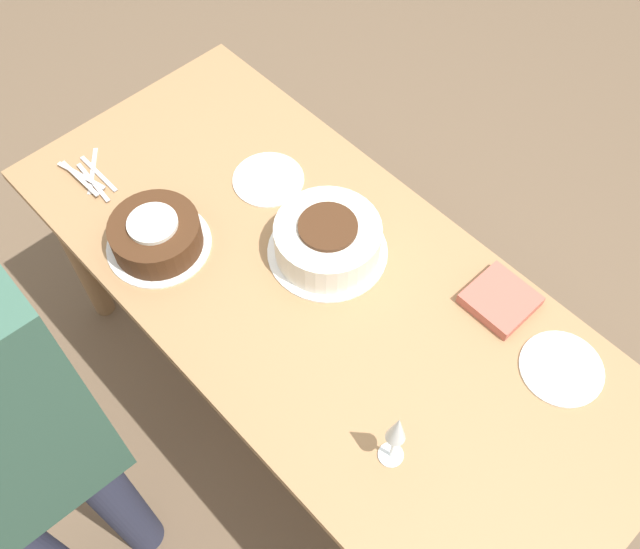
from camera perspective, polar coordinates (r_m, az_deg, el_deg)
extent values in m
plane|color=brown|center=(2.46, 0.00, -10.18)|extent=(12.00, 12.00, 0.00)
cube|color=#9E754C|center=(1.81, 0.00, -1.12)|extent=(1.78, 0.79, 0.03)
cylinder|color=brown|center=(2.45, -18.81, 1.71)|extent=(0.07, 0.07, 0.72)
cylinder|color=brown|center=(2.62, -7.16, 9.74)|extent=(0.07, 0.07, 0.72)
cylinder|color=brown|center=(2.15, 22.43, -14.90)|extent=(0.07, 0.07, 0.72)
cylinder|color=white|center=(1.85, 0.60, 1.89)|extent=(0.31, 0.31, 0.01)
cylinder|color=silver|center=(1.81, 0.61, 2.82)|extent=(0.27, 0.27, 0.10)
cylinder|color=#422614|center=(1.76, 0.63, 3.85)|extent=(0.15, 0.15, 0.01)
cylinder|color=white|center=(1.91, -12.74, 2.36)|extent=(0.27, 0.27, 0.01)
cylinder|color=#422614|center=(1.87, -12.99, 3.14)|extent=(0.23, 0.23, 0.08)
cylinder|color=silver|center=(1.84, -13.27, 4.00)|extent=(0.13, 0.13, 0.01)
cylinder|color=silver|center=(1.61, 5.68, -14.17)|extent=(0.06, 0.06, 0.00)
cylinder|color=silver|center=(1.55, 5.86, -13.49)|extent=(0.01, 0.01, 0.11)
cone|color=silver|center=(1.46, 6.21, -12.14)|extent=(0.04, 0.04, 0.09)
cylinder|color=white|center=(2.00, -4.15, 7.59)|extent=(0.20, 0.20, 0.01)
cylinder|color=white|center=(1.77, 18.76, -7.13)|extent=(0.20, 0.20, 0.01)
cube|color=silver|center=(2.12, -17.72, 7.91)|extent=(0.14, 0.12, 0.00)
cube|color=silver|center=(2.10, -17.30, 7.72)|extent=(0.17, 0.01, 0.00)
cube|color=silver|center=(2.08, -17.70, 7.04)|extent=(0.17, 0.03, 0.00)
cube|color=silver|center=(2.10, -18.56, 7.52)|extent=(0.17, 0.05, 0.00)
cube|color=silver|center=(2.09, -18.66, 7.29)|extent=(0.17, 0.02, 0.00)
cube|color=#B75B4C|center=(1.81, 14.22, -1.98)|extent=(0.15, 0.15, 0.03)
cylinder|color=#2D334C|center=(2.03, -15.98, -16.96)|extent=(0.11, 0.11, 0.76)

